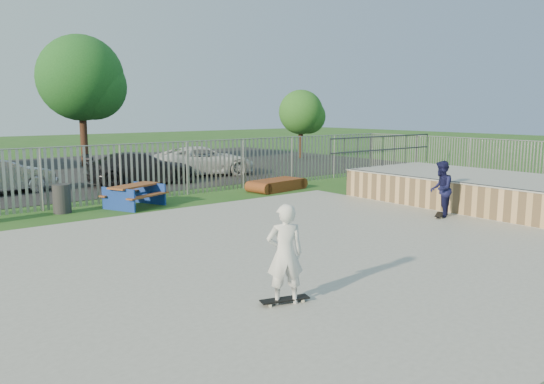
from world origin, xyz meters
TOP-DOWN VIEW (x-y plane):
  - ground at (0.00, 0.00)m, footprint 120.00×120.00m
  - concrete_slab at (0.00, 0.00)m, footprint 15.00×12.00m
  - quarter_pipe at (9.50, 1.04)m, footprint 5.50×7.05m
  - fence at (1.00, 4.59)m, footprint 26.04×16.02m
  - picnic_table at (0.94, 7.80)m, footprint 2.18×2.02m
  - funbox at (6.92, 7.73)m, footprint 2.27×1.37m
  - trash_bin_grey at (-1.25, 8.26)m, footprint 0.54×0.54m
  - parking_lot at (0.00, 19.00)m, footprint 40.00×18.00m
  - car_dark at (3.45, 12.69)m, footprint 4.99×2.97m
  - car_white at (7.09, 13.57)m, footprint 5.47×3.62m
  - tree_mid at (4.08, 21.39)m, footprint 4.69×4.69m
  - tree_right at (16.91, 17.56)m, footprint 2.88×2.88m
  - skateboard_a at (6.79, 0.18)m, footprint 0.80×0.56m
  - skateboard_b at (-1.07, -2.30)m, footprint 0.82×0.43m
  - skater_navy at (6.79, 0.18)m, footprint 0.98×0.91m
  - skater_white at (-1.07, -2.30)m, footprint 0.70×0.61m

SIDE VIEW (x-z plane):
  - ground at x=0.00m, z-range 0.00..0.00m
  - parking_lot at x=0.00m, z-range 0.00..0.02m
  - concrete_slab at x=0.00m, z-range 0.00..0.15m
  - skateboard_a at x=6.79m, z-range 0.15..0.23m
  - skateboard_b at x=-1.07m, z-range 0.15..0.23m
  - funbox at x=6.92m, z-range 0.00..0.43m
  - picnic_table at x=0.94m, z-range 0.01..0.75m
  - trash_bin_grey at x=-1.25m, z-range 0.00..0.90m
  - quarter_pipe at x=9.50m, z-range -0.54..1.65m
  - car_dark at x=3.45m, z-range 0.02..1.38m
  - car_white at x=7.09m, z-range 0.02..1.42m
  - skater_navy at x=6.79m, z-range 0.15..1.76m
  - skater_white at x=-1.07m, z-range 0.15..1.76m
  - fence at x=1.00m, z-range 0.00..2.00m
  - tree_right at x=16.91m, z-range 0.76..5.20m
  - tree_mid at x=4.08m, z-range 1.25..8.48m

